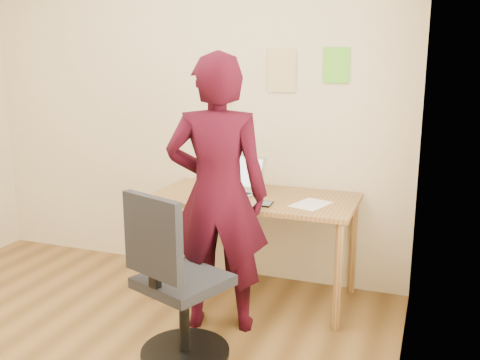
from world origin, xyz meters
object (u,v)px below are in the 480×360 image
at_px(phone, 267,204).
at_px(person, 217,195).
at_px(laptop, 235,185).
at_px(office_chair, 175,290).
at_px(desk, 254,208).

xyz_separation_m(phone, person, (-0.22, -0.29, 0.11)).
relative_size(laptop, phone, 3.23).
bearing_deg(phone, office_chair, -114.26).
height_order(phone, office_chair, office_chair).
xyz_separation_m(laptop, office_chair, (0.02, -0.98, -0.37)).
distance_m(laptop, office_chair, 1.05).
bearing_deg(laptop, office_chair, -69.35).
bearing_deg(person, desk, -113.95).
height_order(desk, office_chair, office_chair).
xyz_separation_m(office_chair, person, (0.07, 0.46, 0.44)).
bearing_deg(office_chair, desk, 102.53).
bearing_deg(laptop, phone, -17.28).
bearing_deg(phone, person, -130.58).
xyz_separation_m(phone, office_chair, (-0.29, -0.75, -0.33)).
xyz_separation_m(desk, phone, (0.15, -0.19, 0.09)).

